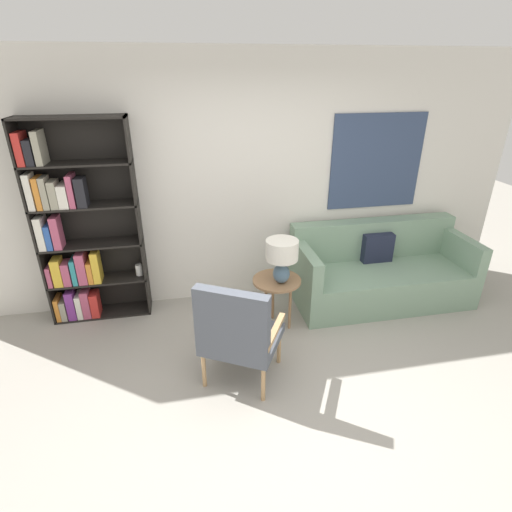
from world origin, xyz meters
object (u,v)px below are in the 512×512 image
(bookshelf, at_px, (75,233))
(side_table, at_px, (277,285))
(armchair, at_px, (237,331))
(table_lamp, at_px, (282,255))
(couch, at_px, (379,273))

(bookshelf, xyz_separation_m, side_table, (1.96, -0.61, -0.48))
(bookshelf, distance_m, armchair, 2.04)
(table_lamp, bearing_deg, bookshelf, 161.30)
(armchair, distance_m, couch, 2.17)
(bookshelf, bearing_deg, couch, -4.53)
(armchair, relative_size, couch, 0.49)
(couch, xyz_separation_m, table_lamp, (-1.30, -0.41, 0.53))
(bookshelf, relative_size, table_lamp, 4.65)
(couch, xyz_separation_m, side_table, (-1.33, -0.35, 0.17))
(armchair, distance_m, side_table, 0.93)
(side_table, xyz_separation_m, table_lamp, (0.03, -0.07, 0.36))
(couch, distance_m, side_table, 1.38)
(armchair, bearing_deg, couch, 31.14)
(armchair, xyz_separation_m, couch, (1.85, 1.12, -0.22))
(side_table, bearing_deg, couch, 14.69)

